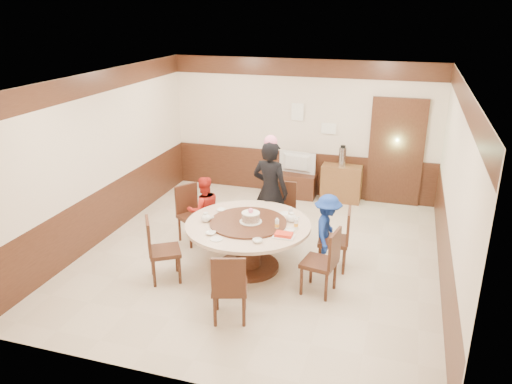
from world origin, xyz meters
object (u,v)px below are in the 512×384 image
(tv_stand, at_px, (295,185))
(side_cabinet, at_px, (341,183))
(shrimp_platter, at_px, (284,235))
(television, at_px, (296,163))
(person_standing, at_px, (270,191))
(person_blue, at_px, (327,230))
(person_red, at_px, (204,210))
(banquet_table, at_px, (248,236))
(thermos, at_px, (342,157))
(birthday_cake, at_px, (251,217))

(tv_stand, height_order, side_cabinet, side_cabinet)
(shrimp_platter, distance_m, television, 3.57)
(person_standing, xyz_separation_m, side_cabinet, (0.91, 2.16, -0.50))
(person_blue, distance_m, tv_stand, 2.96)
(person_red, height_order, shrimp_platter, person_red)
(banquet_table, relative_size, person_standing, 1.07)
(side_cabinet, bearing_deg, shrimp_platter, -95.29)
(person_standing, bearing_deg, shrimp_platter, 124.38)
(banquet_table, relative_size, television, 2.39)
(person_red, bearing_deg, side_cabinet, -162.66)
(shrimp_platter, height_order, television, television)
(person_standing, relative_size, person_blue, 1.53)
(person_red, xyz_separation_m, television, (0.98, 2.56, 0.14))
(side_cabinet, bearing_deg, television, -178.19)
(banquet_table, relative_size, shrimp_platter, 6.23)
(shrimp_platter, relative_size, thermos, 0.79)
(television, bearing_deg, shrimp_platter, 107.54)
(thermos, bearing_deg, shrimp_platter, -95.13)
(person_red, distance_m, shrimp_platter, 1.87)
(side_cabinet, bearing_deg, person_blue, -86.68)
(person_standing, height_order, shrimp_platter, person_standing)
(banquet_table, relative_size, person_blue, 1.64)
(birthday_cake, bearing_deg, thermos, 74.54)
(person_red, relative_size, television, 1.49)
(tv_stand, distance_m, side_cabinet, 0.96)
(thermos, bearing_deg, tv_stand, -178.17)
(tv_stand, relative_size, side_cabinet, 1.06)
(side_cabinet, distance_m, thermos, 0.57)
(person_standing, relative_size, thermos, 4.59)
(person_blue, relative_size, television, 1.46)
(side_cabinet, xyz_separation_m, thermos, (-0.01, 0.00, 0.56))
(television, xyz_separation_m, thermos, (0.94, 0.03, 0.21))
(person_red, distance_m, birthday_cake, 1.24)
(shrimp_platter, relative_size, television, 0.38)
(person_red, bearing_deg, person_standing, 167.07)
(tv_stand, relative_size, thermos, 2.24)
(person_standing, bearing_deg, person_blue, 162.41)
(person_blue, relative_size, thermos, 3.00)
(person_red, height_order, birthday_cake, person_red)
(birthday_cake, bearing_deg, person_red, 147.62)
(television, relative_size, thermos, 2.06)
(person_blue, xyz_separation_m, shrimp_platter, (-0.49, -0.79, 0.21))
(banquet_table, distance_m, person_red, 1.18)
(person_standing, distance_m, person_blue, 1.26)
(banquet_table, bearing_deg, birthday_cake, -5.55)
(person_blue, bearing_deg, side_cabinet, 1.03)
(person_standing, bearing_deg, thermos, -101.02)
(shrimp_platter, distance_m, side_cabinet, 3.58)
(tv_stand, distance_m, thermos, 1.16)
(side_cabinet, bearing_deg, tv_stand, -178.19)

